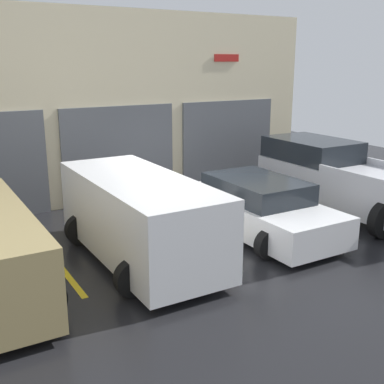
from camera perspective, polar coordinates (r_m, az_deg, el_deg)
ground_plane at (r=11.80m, az=-1.91°, el=-4.31°), size 28.00×28.00×0.00m
shophouse_building at (r=14.16m, az=-8.52°, el=9.64°), size 12.54×0.68×5.35m
pickup_truck at (r=13.61m, az=17.50°, el=1.40°), size 2.53×5.56×1.80m
sedan_white at (r=11.43m, az=7.88°, el=-1.83°), size 2.23×4.36×1.31m
van_right at (r=9.78m, az=-6.31°, el=-2.84°), size 2.24×4.66×1.72m
parking_stripe_left at (r=9.63m, az=-14.62°, el=-9.45°), size 0.12×2.20×0.01m
parking_stripe_centre at (r=10.77m, az=1.36°, el=-6.24°), size 0.12×2.20×0.01m
parking_stripe_right at (r=12.58m, az=13.39°, el=-3.46°), size 0.12×2.20×0.01m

